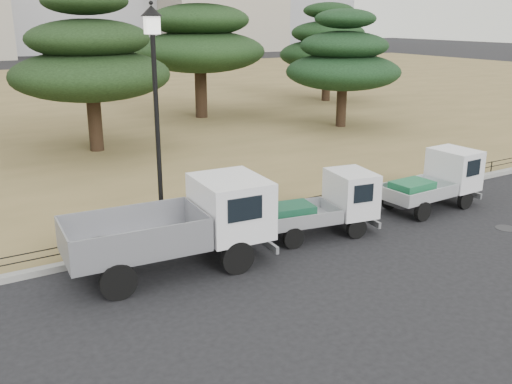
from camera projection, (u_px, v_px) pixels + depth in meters
ground at (298, 262)px, 14.18m from camera, size 220.00×220.00×0.00m
lawn at (40, 104)px, 39.13m from camera, size 120.00×56.00×0.15m
curb at (245, 227)px, 16.27m from camera, size 120.00×0.25×0.16m
truck_large at (181, 223)px, 13.52m from camera, size 4.94×2.25×2.10m
truck_kei_front at (326, 205)px, 15.79m from camera, size 3.43×1.87×1.72m
truck_kei_rear at (436, 180)px, 18.00m from camera, size 3.45×1.61×1.78m
street_lamp at (155, 87)px, 14.12m from camera, size 0.53×0.53×5.96m
pipe_fence at (242, 214)px, 16.29m from camera, size 38.00×0.04×0.40m
manhole at (506, 228)px, 16.42m from camera, size 0.60×0.60×0.01m
pine_center_left at (90, 59)px, 24.11m from camera, size 6.75×6.75×6.87m
pine_center_right at (199, 37)px, 32.18m from camera, size 7.39×7.39×7.84m
pine_east_near at (343, 60)px, 29.74m from camera, size 6.02×6.02×6.08m
pine_east_far at (328, 45)px, 38.99m from camera, size 6.56×6.56×6.60m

